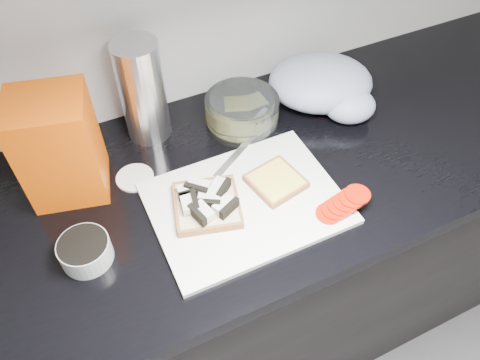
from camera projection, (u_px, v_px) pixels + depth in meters
name	position (u px, v px, depth m)	size (l,w,h in m)	color
base_cabinet	(239.00, 275.00, 1.42)	(3.50, 0.60, 0.86)	black
countertop	(238.00, 177.00, 1.09)	(3.50, 0.64, 0.04)	black
cutting_board	(246.00, 203.00, 1.00)	(0.40, 0.30, 0.01)	white
bread_left	(206.00, 203.00, 0.98)	(0.17, 0.17, 0.04)	beige
bread_right	(276.00, 181.00, 1.03)	(0.13, 0.13, 0.02)	beige
tomato_slices	(343.00, 204.00, 0.98)	(0.14, 0.08, 0.03)	#B51704
knife	(248.00, 141.00, 1.11)	(0.19, 0.13, 0.01)	silver
seed_tub	(85.00, 250.00, 0.90)	(0.10, 0.10, 0.05)	#ACB2B2
tub_lid	(135.00, 178.00, 1.05)	(0.08, 0.08, 0.01)	silver
glass_bowl	(242.00, 112.00, 1.15)	(0.18, 0.18, 0.08)	silver
bread_bag	(59.00, 147.00, 0.95)	(0.15, 0.14, 0.24)	#D23B03
steel_canister	(143.00, 92.00, 1.06)	(0.10, 0.10, 0.25)	silver
grocery_bag	(324.00, 85.00, 1.19)	(0.33, 0.32, 0.12)	#A2ADC7
whole_tomatoes	(343.00, 104.00, 1.19)	(0.15, 0.09, 0.05)	#B51704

